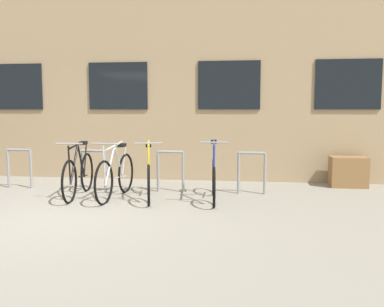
{
  "coord_description": "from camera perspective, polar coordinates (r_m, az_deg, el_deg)",
  "views": [
    {
      "loc": [
        2.75,
        -5.61,
        1.54
      ],
      "look_at": [
        1.82,
        1.6,
        0.76
      ],
      "focal_mm": 38.72,
      "sensor_mm": 36.0,
      "label": 1
    }
  ],
  "objects": [
    {
      "name": "bicycle_silver",
      "position": [
        7.33,
        -10.47,
        -2.97
      ],
      "size": [
        0.44,
        1.76,
        1.02
      ],
      "color": "black",
      "rests_on": "ground"
    },
    {
      "name": "bicycle_yellow",
      "position": [
        7.22,
        -5.98,
        -3.18
      ],
      "size": [
        0.54,
        1.71,
        1.03
      ],
      "color": "black",
      "rests_on": "ground"
    },
    {
      "name": "bicycle_black",
      "position": [
        7.59,
        -15.33,
        -2.78
      ],
      "size": [
        0.44,
        1.75,
        1.01
      ],
      "color": "black",
      "rests_on": "ground"
    },
    {
      "name": "bike_rack",
      "position": [
        8.12,
        -13.46,
        -1.64
      ],
      "size": [
        6.52,
        0.05,
        0.78
      ],
      "color": "gray",
      "rests_on": "ground"
    },
    {
      "name": "bicycle_blue",
      "position": [
        7.05,
        3.01,
        -3.39
      ],
      "size": [
        0.44,
        1.67,
        1.05
      ],
      "color": "black",
      "rests_on": "ground"
    },
    {
      "name": "storefront_building",
      "position": [
        11.98,
        -6.22,
        14.76
      ],
      "size": [
        28.0,
        5.45,
        6.69
      ],
      "color": "tan",
      "rests_on": "ground"
    },
    {
      "name": "planter_box",
      "position": [
        8.8,
        20.71,
        -2.37
      ],
      "size": [
        0.7,
        0.44,
        0.6
      ],
      "primitive_type": "cube",
      "color": "olive",
      "rests_on": "ground"
    },
    {
      "name": "ground_plane",
      "position": [
        6.44,
        -18.39,
        -8.02
      ],
      "size": [
        42.0,
        42.0,
        0.0
      ],
      "primitive_type": "plane",
      "color": "gray"
    }
  ]
}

